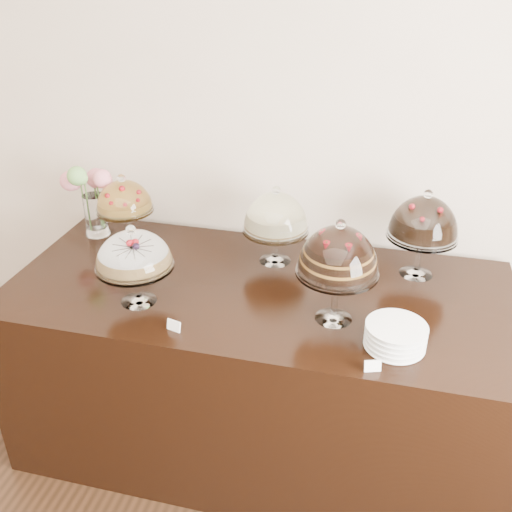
% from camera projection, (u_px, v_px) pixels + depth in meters
% --- Properties ---
extents(wall_back, '(5.00, 0.04, 3.00)m').
position_uv_depth(wall_back, '(275.00, 117.00, 2.69)').
color(wall_back, beige).
rests_on(wall_back, ground).
extents(display_counter, '(2.20, 1.00, 0.90)m').
position_uv_depth(display_counter, '(259.00, 367.00, 2.72)').
color(display_counter, black).
rests_on(display_counter, ground).
extents(cake_stand_sugar_sponge, '(0.32, 0.32, 0.35)m').
position_uv_depth(cake_stand_sugar_sponge, '(134.00, 254.00, 2.29)').
color(cake_stand_sugar_sponge, white).
rests_on(cake_stand_sugar_sponge, display_counter).
extents(cake_stand_choco_layer, '(0.32, 0.32, 0.44)m').
position_uv_depth(cake_stand_choco_layer, '(338.00, 254.00, 2.15)').
color(cake_stand_choco_layer, white).
rests_on(cake_stand_choco_layer, display_counter).
extents(cake_stand_cheesecake, '(0.31, 0.31, 0.38)m').
position_uv_depth(cake_stand_cheesecake, '(276.00, 216.00, 2.59)').
color(cake_stand_cheesecake, white).
rests_on(cake_stand_cheesecake, display_counter).
extents(cake_stand_dark_choco, '(0.31, 0.31, 0.41)m').
position_uv_depth(cake_stand_dark_choco, '(424.00, 221.00, 2.47)').
color(cake_stand_dark_choco, white).
rests_on(cake_stand_dark_choco, display_counter).
extents(cake_stand_fruit_tart, '(0.28, 0.28, 0.35)m').
position_uv_depth(cake_stand_fruit_tart, '(124.00, 199.00, 2.80)').
color(cake_stand_fruit_tart, white).
rests_on(cake_stand_fruit_tart, display_counter).
extents(flower_vase, '(0.27, 0.24, 0.40)m').
position_uv_depth(flower_vase, '(90.00, 194.00, 2.85)').
color(flower_vase, white).
rests_on(flower_vase, display_counter).
extents(plate_stack, '(0.22, 0.22, 0.09)m').
position_uv_depth(plate_stack, '(395.00, 336.00, 2.11)').
color(plate_stack, white).
rests_on(plate_stack, display_counter).
extents(price_card_left, '(0.06, 0.03, 0.04)m').
position_uv_depth(price_card_left, '(174.00, 326.00, 2.21)').
color(price_card_left, white).
rests_on(price_card_left, display_counter).
extents(price_card_right, '(0.06, 0.03, 0.04)m').
position_uv_depth(price_card_right, '(373.00, 366.00, 2.00)').
color(price_card_right, white).
rests_on(price_card_right, display_counter).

